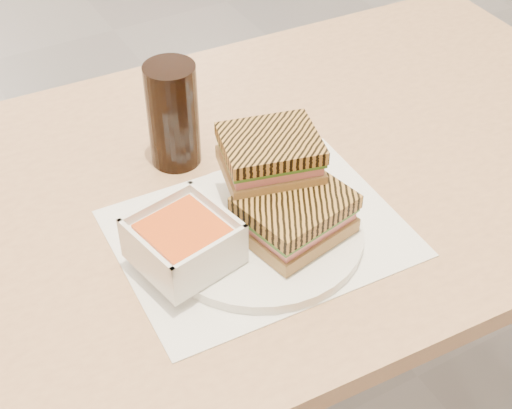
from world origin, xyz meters
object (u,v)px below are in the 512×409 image
plate (260,233)px  panini_lower (295,215)px  soup_bowl (184,243)px  cola_glass (173,115)px  main_table (264,232)px

plate → panini_lower: size_ratio=1.81×
soup_bowl → panini_lower: size_ratio=0.89×
soup_bowl → cola_glass: (0.08, 0.20, 0.03)m
main_table → soup_bowl: bearing=-147.0°
main_table → cola_glass: cola_glass is taller
soup_bowl → panini_lower: 0.14m
soup_bowl → plate: bearing=1.3°
cola_glass → soup_bowl: bearing=-112.0°
main_table → plate: plate is taller
plate → main_table: bearing=57.6°
main_table → cola_glass: (-0.09, 0.09, 0.19)m
plate → cola_glass: size_ratio=1.72×
main_table → soup_bowl: 0.26m
panini_lower → cola_glass: 0.23m
main_table → plate: size_ratio=4.74×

